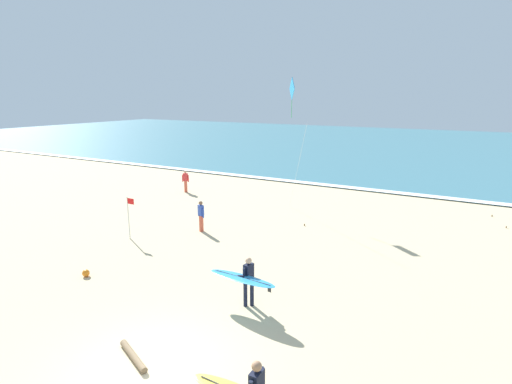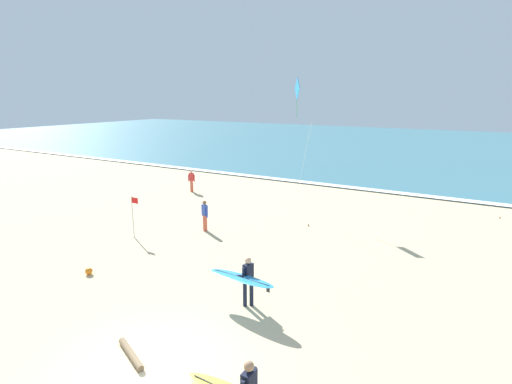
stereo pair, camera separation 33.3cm
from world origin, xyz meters
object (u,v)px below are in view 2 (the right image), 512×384
at_px(surfer_trailing, 244,278).
at_px(kite_diamond_cobalt_near, 298,93).
at_px(driftwood_log, 131,354).
at_px(bystander_blue_top, 205,216).
at_px(beach_ball, 89,271).
at_px(bystander_red_top, 192,181).
at_px(lifeguard_flag, 133,213).

relative_size(surfer_trailing, kite_diamond_cobalt_near, 0.34).
bearing_deg(driftwood_log, surfer_trailing, 71.48).
relative_size(kite_diamond_cobalt_near, bystander_blue_top, 4.91).
bearing_deg(beach_ball, bystander_red_top, 112.98).
height_order(surfer_trailing, driftwood_log, surfer_trailing).
height_order(surfer_trailing, bystander_red_top, surfer_trailing).
distance_m(kite_diamond_cobalt_near, bystander_blue_top, 9.04).
bearing_deg(lifeguard_flag, beach_ball, -67.05).
height_order(bystander_red_top, beach_ball, bystander_red_top).
bearing_deg(bystander_blue_top, driftwood_log, -63.37).
bearing_deg(driftwood_log, bystander_red_top, 124.50).
bearing_deg(kite_diamond_cobalt_near, bystander_red_top, 179.31).
bearing_deg(kite_diamond_cobalt_near, lifeguard_flag, -116.31).
distance_m(bystander_blue_top, driftwood_log, 10.39).
height_order(bystander_red_top, bystander_blue_top, same).
xyz_separation_m(kite_diamond_cobalt_near, bystander_red_top, (-8.23, 0.10, -6.12)).
xyz_separation_m(surfer_trailing, bystander_red_top, (-12.02, 11.99, -0.24)).
distance_m(kite_diamond_cobalt_near, driftwood_log, 17.21).
bearing_deg(surfer_trailing, beach_ball, -172.01).
height_order(surfer_trailing, lifeguard_flag, lifeguard_flag).
bearing_deg(driftwood_log, bystander_blue_top, 116.63).
relative_size(surfer_trailing, lifeguard_flag, 1.26).
xyz_separation_m(bystander_blue_top, beach_ball, (-0.66, -6.49, -0.67)).
xyz_separation_m(kite_diamond_cobalt_near, bystander_blue_top, (-2.09, -6.32, -6.12)).
relative_size(bystander_red_top, lifeguard_flag, 0.76).
bearing_deg(kite_diamond_cobalt_near, driftwood_log, -80.69).
height_order(kite_diamond_cobalt_near, bystander_blue_top, kite_diamond_cobalt_near).
relative_size(bystander_red_top, beach_ball, 5.68).
distance_m(surfer_trailing, bystander_blue_top, 8.11).
bearing_deg(lifeguard_flag, driftwood_log, -43.84).
height_order(surfer_trailing, beach_ball, surfer_trailing).
height_order(bystander_blue_top, beach_ball, bystander_blue_top).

